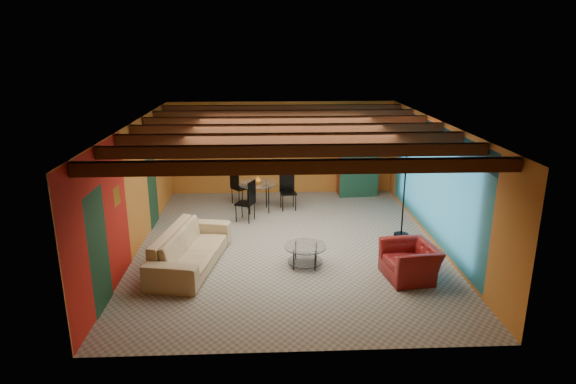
{
  "coord_description": "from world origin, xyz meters",
  "views": [
    {
      "loc": [
        -0.48,
        -10.14,
        4.26
      ],
      "look_at": [
        0.0,
        0.2,
        1.15
      ],
      "focal_mm": 30.73,
      "sensor_mm": 36.0,
      "label": 1
    }
  ],
  "objects_px": {
    "armchair": "(410,261)",
    "potted_plant": "(360,121)",
    "floor_lamp": "(404,192)",
    "coffee_table": "(305,255)",
    "armoire": "(358,163)",
    "sofa": "(191,248)",
    "dining_table": "(258,192)",
    "vase": "(258,169)"
  },
  "relations": [
    {
      "from": "vase",
      "to": "armchair",
      "type": "bearing_deg",
      "value": -54.32
    },
    {
      "from": "dining_table",
      "to": "potted_plant",
      "type": "xyz_separation_m",
      "value": [
        2.89,
        1.39,
        1.65
      ]
    },
    {
      "from": "potted_plant",
      "to": "vase",
      "type": "relative_size",
      "value": 2.63
    },
    {
      "from": "armchair",
      "to": "potted_plant",
      "type": "relative_size",
      "value": 1.99
    },
    {
      "from": "sofa",
      "to": "dining_table",
      "type": "xyz_separation_m",
      "value": [
        1.3,
        3.31,
        0.15
      ]
    },
    {
      "from": "armchair",
      "to": "vase",
      "type": "height_order",
      "value": "vase"
    },
    {
      "from": "dining_table",
      "to": "vase",
      "type": "distance_m",
      "value": 0.63
    },
    {
      "from": "coffee_table",
      "to": "potted_plant",
      "type": "relative_size",
      "value": 1.62
    },
    {
      "from": "sofa",
      "to": "armoire",
      "type": "bearing_deg",
      "value": -31.3
    },
    {
      "from": "potted_plant",
      "to": "armchair",
      "type": "bearing_deg",
      "value": -89.84
    },
    {
      "from": "floor_lamp",
      "to": "vase",
      "type": "relative_size",
      "value": 10.64
    },
    {
      "from": "armoire",
      "to": "potted_plant",
      "type": "relative_size",
      "value": 3.73
    },
    {
      "from": "coffee_table",
      "to": "floor_lamp",
      "type": "xyz_separation_m",
      "value": [
        2.37,
        1.53,
        0.83
      ]
    },
    {
      "from": "armoire",
      "to": "floor_lamp",
      "type": "relative_size",
      "value": 0.92
    },
    {
      "from": "armchair",
      "to": "floor_lamp",
      "type": "bearing_deg",
      "value": 160.33
    },
    {
      "from": "dining_table",
      "to": "coffee_table",
      "type": "bearing_deg",
      "value": -74.06
    },
    {
      "from": "armchair",
      "to": "coffee_table",
      "type": "bearing_deg",
      "value": -116.38
    },
    {
      "from": "floor_lamp",
      "to": "vase",
      "type": "bearing_deg",
      "value": 150.5
    },
    {
      "from": "coffee_table",
      "to": "armoire",
      "type": "distance_m",
      "value": 5.23
    },
    {
      "from": "vase",
      "to": "armoire",
      "type": "bearing_deg",
      "value": 25.64
    },
    {
      "from": "sofa",
      "to": "armoire",
      "type": "distance_m",
      "value": 6.33
    },
    {
      "from": "floor_lamp",
      "to": "armoire",
      "type": "bearing_deg",
      "value": 97.81
    },
    {
      "from": "armchair",
      "to": "dining_table",
      "type": "distance_m",
      "value": 4.99
    },
    {
      "from": "armchair",
      "to": "dining_table",
      "type": "xyz_separation_m",
      "value": [
        -2.91,
        4.05,
        0.19
      ]
    },
    {
      "from": "vase",
      "to": "floor_lamp",
      "type": "bearing_deg",
      "value": -29.5
    },
    {
      "from": "potted_plant",
      "to": "vase",
      "type": "height_order",
      "value": "potted_plant"
    },
    {
      "from": "floor_lamp",
      "to": "coffee_table",
      "type": "bearing_deg",
      "value": -147.15
    },
    {
      "from": "potted_plant",
      "to": "dining_table",
      "type": "bearing_deg",
      "value": -154.36
    },
    {
      "from": "floor_lamp",
      "to": "dining_table",
      "type": "bearing_deg",
      "value": 150.5
    },
    {
      "from": "floor_lamp",
      "to": "vase",
      "type": "distance_m",
      "value": 3.84
    },
    {
      "from": "sofa",
      "to": "armoire",
      "type": "relative_size",
      "value": 1.33
    },
    {
      "from": "armoire",
      "to": "potted_plant",
      "type": "distance_m",
      "value": 1.22
    },
    {
      "from": "sofa",
      "to": "potted_plant",
      "type": "distance_m",
      "value": 6.55
    },
    {
      "from": "sofa",
      "to": "vase",
      "type": "bearing_deg",
      "value": -11.02
    },
    {
      "from": "dining_table",
      "to": "floor_lamp",
      "type": "xyz_separation_m",
      "value": [
        3.34,
        -1.89,
        0.51
      ]
    },
    {
      "from": "floor_lamp",
      "to": "potted_plant",
      "type": "bearing_deg",
      "value": 97.81
    },
    {
      "from": "sofa",
      "to": "coffee_table",
      "type": "xyz_separation_m",
      "value": [
        2.28,
        -0.11,
        -0.16
      ]
    },
    {
      "from": "armoire",
      "to": "floor_lamp",
      "type": "xyz_separation_m",
      "value": [
        0.45,
        -3.28,
        0.08
      ]
    },
    {
      "from": "floor_lamp",
      "to": "vase",
      "type": "height_order",
      "value": "floor_lamp"
    },
    {
      "from": "sofa",
      "to": "armchair",
      "type": "distance_m",
      "value": 4.28
    },
    {
      "from": "coffee_table",
      "to": "potted_plant",
      "type": "distance_m",
      "value": 5.54
    },
    {
      "from": "sofa",
      "to": "potted_plant",
      "type": "height_order",
      "value": "potted_plant"
    }
  ]
}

